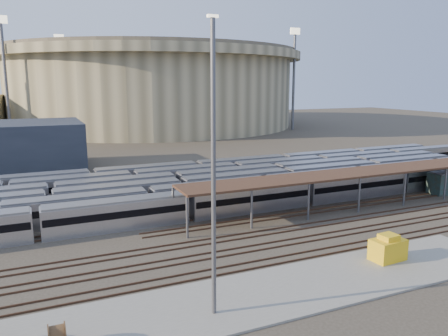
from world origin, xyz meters
The scene contains 11 objects.
ground centered at (0.00, 0.00, 0.00)m, with size 420.00×420.00×0.00m, color #383026.
apron centered at (-5.00, -15.00, 0.10)m, with size 50.00×9.00×0.20m, color gray.
subway_trains centered at (1.59, 18.50, 1.80)m, with size 127.03×23.90×3.60m.
inspection_shed centered at (22.00, 4.00, 4.98)m, with size 60.30×6.00×5.30m.
empty_tracks centered at (0.00, -5.00, 0.09)m, with size 170.00×9.62×0.18m.
stadium centered at (25.00, 140.00, 16.47)m, with size 124.00×124.00×32.50m.
floodlight_0 centered at (-30.00, 110.00, 20.65)m, with size 4.00×1.00×38.40m.
floodlight_2 centered at (70.00, 100.00, 20.65)m, with size 4.00×1.00×38.40m.
floodlight_3 centered at (-10.00, 160.00, 20.65)m, with size 4.00×1.00×38.40m.
yard_light_pole centered at (-11.86, -16.18, 11.59)m, with size 0.81×0.36×22.61m.
yellow_equipment centered at (8.55, -13.68, 1.29)m, with size 3.49×2.18×2.18m, color gold.
Camera 1 is at (-24.05, -45.56, 18.17)m, focal length 35.00 mm.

